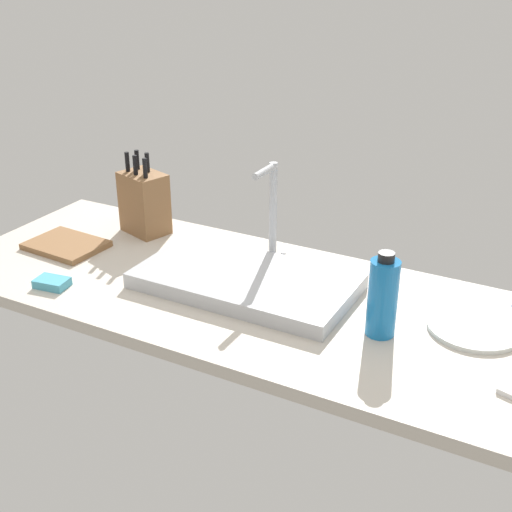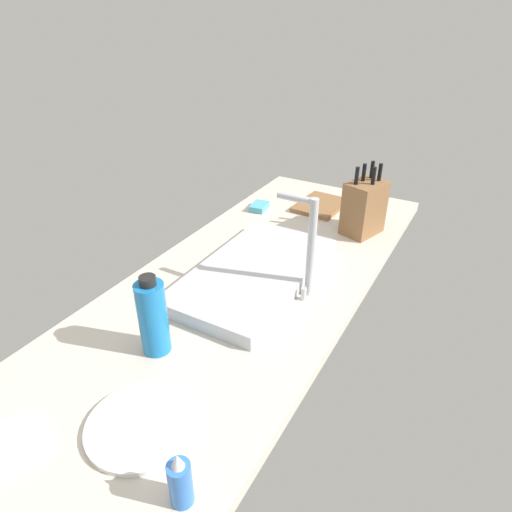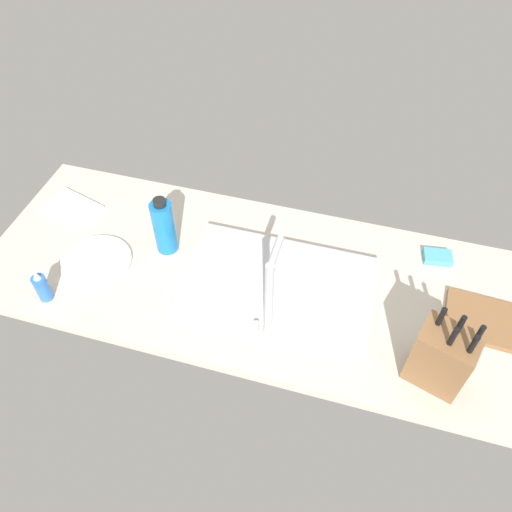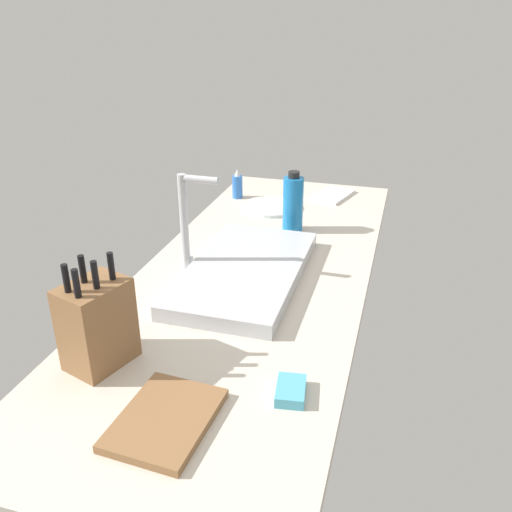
# 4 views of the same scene
# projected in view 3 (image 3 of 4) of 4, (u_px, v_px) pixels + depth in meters

# --- Properties ---
(countertop_slab) EXTENTS (1.85, 0.68, 0.04)m
(countertop_slab) POSITION_uv_depth(u_px,v_px,m) (265.00, 281.00, 1.62)
(countertop_slab) COLOR beige
(countertop_slab) RESTS_ON ground
(sink_basin) EXTENTS (0.59, 0.32, 0.04)m
(sink_basin) POSITION_uv_depth(u_px,v_px,m) (280.00, 281.00, 1.57)
(sink_basin) COLOR #B7BABF
(sink_basin) RESTS_ON countertop_slab
(faucet) EXTENTS (0.06, 0.12, 0.31)m
(faucet) POSITION_uv_depth(u_px,v_px,m) (269.00, 294.00, 1.35)
(faucet) COLOR #B7BABF
(faucet) RESTS_ON countertop_slab
(knife_block) EXTENTS (0.17, 0.14, 0.26)m
(knife_block) POSITION_uv_depth(u_px,v_px,m) (442.00, 357.00, 1.30)
(knife_block) COLOR brown
(knife_block) RESTS_ON countertop_slab
(cutting_board) EXTENTS (0.24, 0.19, 0.02)m
(cutting_board) POSITION_uv_depth(u_px,v_px,m) (485.00, 321.00, 1.49)
(cutting_board) COLOR brown
(cutting_board) RESTS_ON countertop_slab
(soap_bottle) EXTENTS (0.04, 0.04, 0.12)m
(soap_bottle) POSITION_uv_depth(u_px,v_px,m) (42.00, 287.00, 1.52)
(soap_bottle) COLOR blue
(soap_bottle) RESTS_ON countertop_slab
(water_bottle) EXTENTS (0.07, 0.07, 0.22)m
(water_bottle) POSITION_uv_depth(u_px,v_px,m) (164.00, 226.00, 1.62)
(water_bottle) COLOR #1970B7
(water_bottle) RESTS_ON countertop_slab
(dinner_plate) EXTENTS (0.23, 0.23, 0.01)m
(dinner_plate) POSITION_uv_depth(u_px,v_px,m) (96.00, 262.00, 1.64)
(dinner_plate) COLOR silver
(dinner_plate) RESTS_ON countertop_slab
(dish_towel) EXTENTS (0.23, 0.17, 0.01)m
(dish_towel) POSITION_uv_depth(u_px,v_px,m) (72.00, 207.00, 1.82)
(dish_towel) COLOR white
(dish_towel) RESTS_ON countertop_slab
(dish_sponge) EXTENTS (0.10, 0.07, 0.02)m
(dish_sponge) POSITION_uv_depth(u_px,v_px,m) (438.00, 257.00, 1.65)
(dish_sponge) COLOR #4CA3BC
(dish_sponge) RESTS_ON countertop_slab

